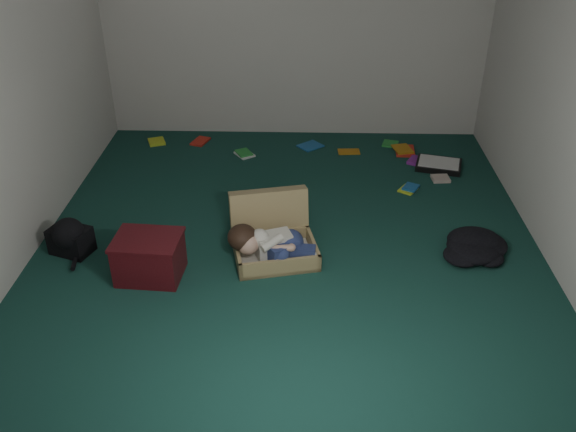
{
  "coord_description": "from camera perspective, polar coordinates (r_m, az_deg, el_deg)",
  "views": [
    {
      "loc": [
        0.12,
        -4.09,
        2.73
      ],
      "look_at": [
        0.0,
        -0.15,
        0.35
      ],
      "focal_mm": 38.0,
      "sensor_mm": 36.0,
      "label": 1
    }
  ],
  "objects": [
    {
      "name": "book_scatter",
      "position": [
        6.35,
        3.9,
        5.69
      ],
      "size": [
        3.11,
        1.27,
        0.02
      ],
      "color": "#CBE227",
      "rests_on": "floor"
    },
    {
      "name": "wall_left",
      "position": [
        4.82,
        -24.93,
        11.01
      ],
      "size": [
        0.0,
        4.5,
        4.5
      ],
      "primitive_type": "plane",
      "rotation": [
        1.57,
        0.0,
        1.57
      ],
      "color": "silver",
      "rests_on": "ground"
    },
    {
      "name": "floor",
      "position": [
        4.92,
        0.05,
        -2.59
      ],
      "size": [
        4.5,
        4.5,
        0.0
      ],
      "primitive_type": "plane",
      "color": "#153E35",
      "rests_on": "ground"
    },
    {
      "name": "suitcase",
      "position": [
        4.76,
        -1.43,
        -1.92
      ],
      "size": [
        0.74,
        0.73,
        0.45
      ],
      "rotation": [
        0.0,
        0.0,
        0.22
      ],
      "color": "tan",
      "rests_on": "floor"
    },
    {
      "name": "backpack",
      "position": [
        5.05,
        -19.67,
        -2.08
      ],
      "size": [
        0.46,
        0.42,
        0.23
      ],
      "primitive_type": null,
      "rotation": [
        0.0,
        0.0,
        -0.34
      ],
      "color": "black",
      "rests_on": "floor"
    },
    {
      "name": "person",
      "position": [
        4.6,
        -1.63,
        -2.59
      ],
      "size": [
        0.69,
        0.34,
        0.28
      ],
      "rotation": [
        0.0,
        0.0,
        0.22
      ],
      "color": "silver",
      "rests_on": "suitcase"
    },
    {
      "name": "maroon_bin",
      "position": [
        4.58,
        -12.86,
        -3.78
      ],
      "size": [
        0.51,
        0.41,
        0.33
      ],
      "rotation": [
        0.0,
        0.0,
        -0.07
      ],
      "color": "#460E13",
      "rests_on": "floor"
    },
    {
      "name": "wall_front",
      "position": [
        2.33,
        -1.52,
        -6.72
      ],
      "size": [
        4.5,
        0.0,
        4.5
      ],
      "primitive_type": "plane",
      "rotation": [
        -1.57,
        0.0,
        0.0
      ],
      "color": "silver",
      "rests_on": "ground"
    },
    {
      "name": "wall_back",
      "position": [
        6.5,
        0.65,
        18.43
      ],
      "size": [
        4.5,
        0.0,
        4.5
      ],
      "primitive_type": "plane",
      "rotation": [
        1.57,
        0.0,
        0.0
      ],
      "color": "silver",
      "rests_on": "ground"
    },
    {
      "name": "paper_tray",
      "position": [
        6.27,
        13.91,
        4.68
      ],
      "size": [
        0.5,
        0.42,
        0.06
      ],
      "rotation": [
        0.0,
        0.0,
        -0.26
      ],
      "color": "black",
      "rests_on": "floor"
    },
    {
      "name": "clothing_pile",
      "position": [
        4.98,
        16.64,
        -2.57
      ],
      "size": [
        0.54,
        0.47,
        0.15
      ],
      "primitive_type": null,
      "rotation": [
        0.0,
        0.0,
        -0.21
      ],
      "color": "black",
      "rests_on": "floor"
    }
  ]
}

